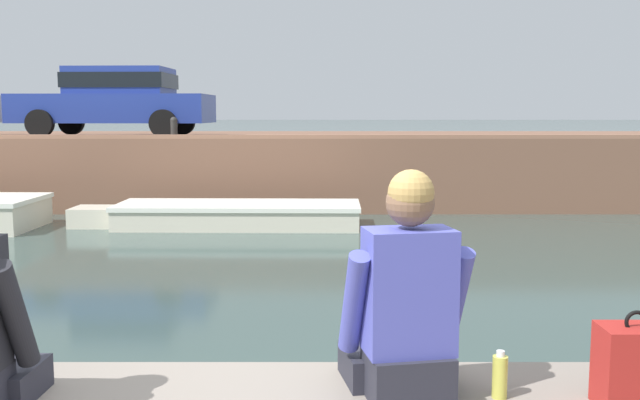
{
  "coord_description": "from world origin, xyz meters",
  "views": [
    {
      "loc": [
        0.41,
        -3.3,
        2.09
      ],
      "look_at": [
        0.38,
        3.95,
        1.2
      ],
      "focal_mm": 40.0,
      "sensor_mm": 36.0,
      "label": 1
    }
  ],
  "objects_px": {
    "car_left_inner_blue": "(120,99)",
    "mooring_bollard_mid": "(177,127)",
    "bottle_drink": "(503,376)",
    "backpack_on_ledge": "(636,368)",
    "boat_moored_central_cream": "(231,215)",
    "person_seated_right": "(409,309)"
  },
  "relations": [
    {
      "from": "car_left_inner_blue",
      "to": "mooring_bollard_mid",
      "type": "height_order",
      "value": "car_left_inner_blue"
    },
    {
      "from": "mooring_bollard_mid",
      "to": "backpack_on_ledge",
      "type": "height_order",
      "value": "mooring_bollard_mid"
    },
    {
      "from": "boat_moored_central_cream",
      "to": "car_left_inner_blue",
      "type": "xyz_separation_m",
      "value": [
        -2.92,
        3.36,
        2.19
      ]
    },
    {
      "from": "mooring_bollard_mid",
      "to": "person_seated_right",
      "type": "height_order",
      "value": "mooring_bollard_mid"
    },
    {
      "from": "car_left_inner_blue",
      "to": "person_seated_right",
      "type": "distance_m",
      "value": 14.39
    },
    {
      "from": "car_left_inner_blue",
      "to": "person_seated_right",
      "type": "relative_size",
      "value": 4.57
    },
    {
      "from": "mooring_bollard_mid",
      "to": "backpack_on_ledge",
      "type": "relative_size",
      "value": 1.09
    },
    {
      "from": "car_left_inner_blue",
      "to": "bottle_drink",
      "type": "xyz_separation_m",
      "value": [
        5.39,
        -13.49,
        -1.41
      ]
    },
    {
      "from": "mooring_bollard_mid",
      "to": "person_seated_right",
      "type": "xyz_separation_m",
      "value": [
        3.39,
        -11.92,
        -0.53
      ]
    },
    {
      "from": "car_left_inner_blue",
      "to": "mooring_bollard_mid",
      "type": "relative_size",
      "value": 9.92
    },
    {
      "from": "person_seated_right",
      "to": "backpack_on_ledge",
      "type": "height_order",
      "value": "person_seated_right"
    },
    {
      "from": "car_left_inner_blue",
      "to": "backpack_on_ledge",
      "type": "relative_size",
      "value": 10.82
    },
    {
      "from": "mooring_bollard_mid",
      "to": "boat_moored_central_cream",
      "type": "bearing_deg",
      "value": -54.06
    },
    {
      "from": "boat_moored_central_cream",
      "to": "mooring_bollard_mid",
      "type": "bearing_deg",
      "value": 125.94
    },
    {
      "from": "boat_moored_central_cream",
      "to": "backpack_on_ledge",
      "type": "relative_size",
      "value": 13.05
    },
    {
      "from": "boat_moored_central_cream",
      "to": "bottle_drink",
      "type": "xyz_separation_m",
      "value": [
        2.46,
        -10.14,
        0.78
      ]
    },
    {
      "from": "boat_moored_central_cream",
      "to": "person_seated_right",
      "type": "bearing_deg",
      "value": -78.42
    },
    {
      "from": "mooring_bollard_mid",
      "to": "person_seated_right",
      "type": "relative_size",
      "value": 0.46
    },
    {
      "from": "bottle_drink",
      "to": "person_seated_right",
      "type": "bearing_deg",
      "value": 174.24
    },
    {
      "from": "boat_moored_central_cream",
      "to": "bottle_drink",
      "type": "distance_m",
      "value": 10.46
    },
    {
      "from": "bottle_drink",
      "to": "backpack_on_ledge",
      "type": "xyz_separation_m",
      "value": [
        0.51,
        -0.1,
        0.07
      ]
    },
    {
      "from": "person_seated_right",
      "to": "boat_moored_central_cream",
      "type": "bearing_deg",
      "value": 101.58
    }
  ]
}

